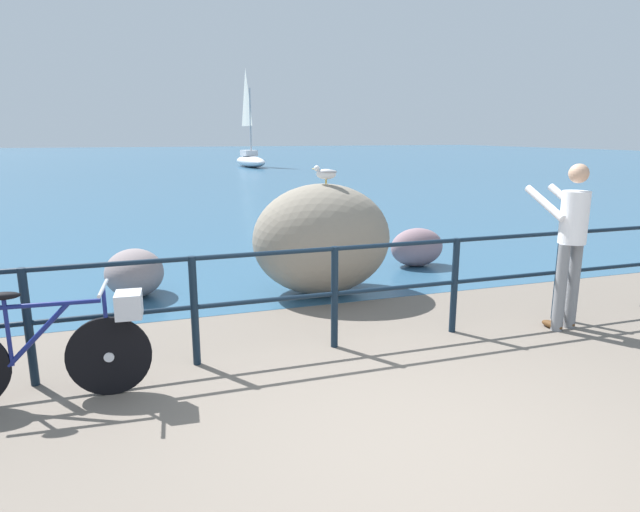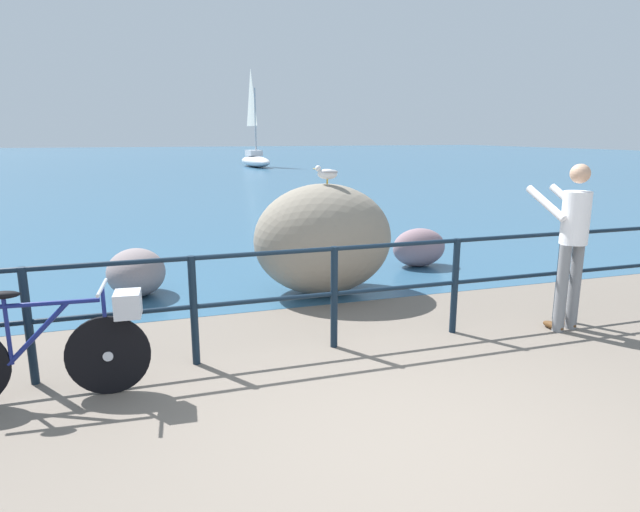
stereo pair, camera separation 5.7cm
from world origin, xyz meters
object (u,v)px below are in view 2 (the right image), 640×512
bicycle (57,344)px  breakwater_boulder_left (136,272)px  seagull (327,173)px  person_at_railing (571,239)px  sailboat (255,156)px  breakwater_boulder_right (419,247)px  breakwater_boulder_main (323,239)px

bicycle → breakwater_boulder_left: size_ratio=1.95×
breakwater_boulder_left → seagull: (2.40, -0.68, 1.28)m
person_at_railing → sailboat: bearing=-14.0°
breakwater_boulder_right → seagull: bearing=-152.1°
bicycle → sailboat: bearing=79.8°
breakwater_boulder_left → breakwater_boulder_right: size_ratio=0.99×
sailboat → bicycle: bearing=-20.4°
breakwater_boulder_main → person_at_railing: bearing=-45.7°
bicycle → breakwater_boulder_main: breakwater_boulder_main is taller
person_at_railing → breakwater_boulder_right: size_ratio=2.03×
breakwater_boulder_right → seagull: 2.49m
person_at_railing → breakwater_boulder_main: (-2.06, 2.11, -0.27)m
person_at_railing → breakwater_boulder_right: (-0.14, 3.05, -0.69)m
bicycle → seagull: size_ratio=5.25×
person_at_railing → bicycle: bearing=81.7°
person_at_railing → sailboat: sailboat is taller
breakwater_boulder_right → breakwater_boulder_left: bearing=-175.7°
breakwater_boulder_main → seagull: 0.87m
person_at_railing → breakwater_boulder_main: 2.96m
breakwater_boulder_main → breakwater_boulder_left: 2.48m
breakwater_boulder_left → breakwater_boulder_main: bearing=-14.6°
seagull → sailboat: size_ratio=0.05×
person_at_railing → sailboat: 30.59m
breakwater_boulder_left → breakwater_boulder_right: (4.28, 0.32, -0.00)m
breakwater_boulder_main → seagull: seagull is taller
seagull → person_at_railing: bearing=166.0°
person_at_railing → breakwater_boulder_left: (-4.43, 2.73, -0.68)m
breakwater_boulder_right → bicycle: bearing=-147.0°
breakwater_boulder_main → breakwater_boulder_right: (1.91, 0.94, -0.42)m
breakwater_boulder_main → breakwater_boulder_right: bearing=26.1°
bicycle → breakwater_boulder_left: (0.54, 2.81, -0.15)m
person_at_railing → sailboat: (2.52, 30.49, -0.28)m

